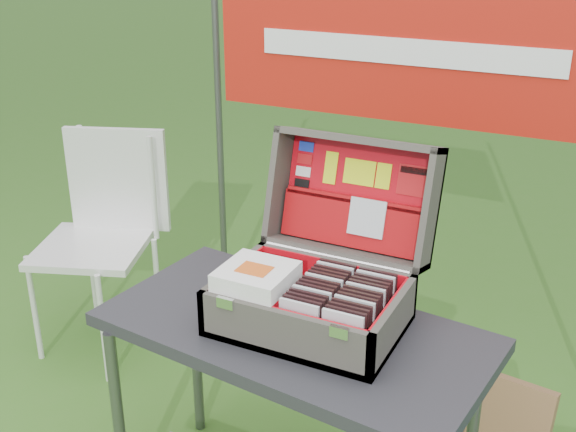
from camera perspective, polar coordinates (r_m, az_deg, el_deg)
The scene contains 88 objects.
table at distance 2.29m, azimuth 0.45°, elevation -16.11°, with size 1.11×0.56×0.69m, color #26262A, non-canonical shape.
table_top at distance 2.10m, azimuth 0.47°, elevation -9.14°, with size 1.11×0.56×0.04m, color #26262A.
table_leg_fl at distance 2.38m, azimuth -13.22°, elevation -15.71°, with size 0.04×0.04×0.65m, color #59595B.
table_leg_bl at distance 2.65m, azimuth -7.27°, elevation -10.70°, with size 0.04×0.04×0.65m, color #59595B.
suitcase at distance 2.02m, azimuth 2.50°, elevation -2.20°, with size 0.51×0.53×0.47m, color #49453C, non-canonical shape.
suitcase_base_bottom at distance 2.08m, azimuth 1.71°, elevation -8.46°, with size 0.51×0.37×0.02m, color #49453C.
suitcase_base_wall_front at distance 1.92m, azimuth -0.47°, elevation -9.37°, with size 0.51×0.02×0.14m, color #49453C.
suitcase_base_wall_back at distance 2.19m, azimuth 3.63°, elevation -5.04°, with size 0.51×0.02×0.14m, color #49453C.
suitcase_base_wall_left at distance 2.15m, azimuth -4.27°, elevation -5.60°, with size 0.02×0.37×0.14m, color #49453C.
suitcase_base_wall_right at distance 1.98m, azimuth 8.30°, elevation -8.57°, with size 0.02×0.37×0.14m, color #49453C.
suitcase_liner_floor at distance 2.07m, azimuth 1.71°, elevation -8.15°, with size 0.47×0.33×0.01m, color red.
suitcase_latch_left at distance 1.95m, azimuth -4.97°, elevation -6.87°, with size 0.05×0.01×0.03m, color silver.
suitcase_latch_right at distance 1.82m, azimuth 4.07°, elevation -9.15°, with size 0.05×0.01×0.03m, color silver.
suitcase_hinge at distance 2.17m, azimuth 3.78°, elevation -3.32°, with size 0.02×0.02×0.46m, color silver.
suitcase_lid_back at distance 2.26m, azimuth 5.57°, elevation 1.64°, with size 0.51×0.37×0.02m, color #49453C.
suitcase_lid_rim_far at distance 2.19m, azimuth 5.67°, elevation 6.02°, with size 0.51×0.02×0.14m, color #49453C.
suitcase_lid_rim_near at distance 2.23m, azimuth 4.46°, elevation -2.83°, with size 0.51×0.02×0.14m, color #49453C.
suitcase_lid_rim_left at distance 2.30m, azimuth -0.66°, elevation 2.55°, with size 0.02×0.37×0.14m, color #49453C.
suitcase_lid_rim_right at distance 2.13m, azimuth 11.21°, elevation 0.47°, with size 0.02×0.37×0.14m, color #49453C.
suitcase_lid_liner at distance 2.25m, azimuth 5.46°, elevation 1.62°, with size 0.47×0.32×0.01m, color red.
suitcase_liner_wall_front at distance 1.92m, azimuth -0.29°, elevation -8.93°, with size 0.47×0.01×0.12m, color red.
suitcase_liner_wall_back at distance 2.17m, azimuth 3.50°, elevation -4.94°, with size 0.47×0.01×0.12m, color red.
suitcase_liner_wall_left at distance 2.14m, azimuth -3.97°, elevation -5.44°, with size 0.01×0.33×0.12m, color red.
suitcase_liner_wall_right at distance 1.97m, azimuth 7.95°, elevation -8.24°, with size 0.01×0.33×0.12m, color red.
suitcase_lid_pocket at distance 2.24m, azimuth 5.00°, elevation -0.54°, with size 0.45×0.15×0.03m, color #A40B0F.
suitcase_pocket_edge at distance 2.22m, azimuth 5.20°, elevation 1.29°, with size 0.44×0.02×0.02m, color #A40B0F.
suitcase_pocket_cd at distance 2.20m, azimuth 6.26°, elevation -0.13°, with size 0.11×0.11×0.01m, color silver.
lid_sticker_cc_a at distance 2.30m, azimuth 1.47°, elevation 5.51°, with size 0.05×0.03×0.00m, color #1933B2.
lid_sticker_cc_b at distance 2.30m, azimuth 1.34°, elevation 4.52°, with size 0.05×0.03×0.00m, color red.
lid_sticker_cc_c at distance 2.30m, azimuth 1.22°, elevation 3.54°, with size 0.05×0.03×0.00m, color white.
lid_sticker_cc_d at distance 2.31m, azimuth 1.09°, elevation 2.56°, with size 0.05×0.03×0.00m, color black.
lid_card_neon_tall at distance 2.27m, azimuth 3.39°, elevation 3.82°, with size 0.04×0.10×0.00m, color #D4E916.
lid_card_neon_main at distance 2.23m, azimuth 5.66°, elevation 3.45°, with size 0.10×0.08×0.00m, color #D4E916.
lid_card_neon_small at distance 2.21m, azimuth 7.55°, elevation 3.15°, with size 0.05×0.08×0.00m, color #D4E916.
lid_sticker_band at distance 2.18m, azimuth 9.81°, elevation 2.77°, with size 0.09×0.09×0.00m, color red.
lid_sticker_band_bar at distance 2.18m, azimuth 9.93°, elevation 3.55°, with size 0.08×0.02×0.00m, color black.
cd_left_0 at distance 1.92m, azimuth 0.87°, elevation -8.52°, with size 0.11×0.01×0.13m, color silver.
cd_left_1 at distance 1.94m, azimuth 1.13°, elevation -8.25°, with size 0.11×0.01×0.13m, color black.
cd_left_2 at distance 1.95m, azimuth 1.39°, elevation -7.97°, with size 0.11×0.01×0.13m, color black.
cd_left_3 at distance 1.97m, azimuth 1.64°, elevation -7.70°, with size 0.11×0.01×0.13m, color black.
cd_left_4 at distance 1.98m, azimuth 1.88°, elevation -7.44°, with size 0.11×0.01×0.13m, color silver.
cd_left_5 at distance 2.00m, azimuth 2.13°, elevation -7.18°, with size 0.11×0.01×0.13m, color black.
cd_left_6 at distance 2.01m, azimuth 2.36°, elevation -6.92°, with size 0.11×0.01×0.13m, color black.
cd_left_7 at distance 2.03m, azimuth 2.60°, elevation -6.67°, with size 0.11×0.01×0.13m, color black.
cd_left_8 at distance 2.05m, azimuth 2.83°, elevation -6.42°, with size 0.11×0.01×0.13m, color silver.
cd_left_9 at distance 2.06m, azimuth 3.06°, elevation -6.17°, with size 0.11×0.01×0.13m, color black.
cd_left_10 at distance 2.08m, azimuth 3.28°, elevation -5.93°, with size 0.11×0.01×0.13m, color black.
cd_left_11 at distance 2.10m, azimuth 3.50°, elevation -5.69°, with size 0.11×0.01×0.13m, color black.
cd_left_12 at distance 2.11m, azimuth 3.71°, elevation -5.46°, with size 0.11×0.01×0.13m, color silver.
cd_left_13 at distance 2.13m, azimuth 3.93°, elevation -5.23°, with size 0.11×0.01×0.13m, color black.
cd_right_0 at distance 1.88m, azimuth 4.32°, elevation -9.37°, with size 0.11×0.01×0.13m, color silver.
cd_right_1 at distance 1.89m, azimuth 4.55°, elevation -9.08°, with size 0.11×0.01×0.13m, color black.
cd_right_2 at distance 1.91m, azimuth 4.78°, elevation -8.79°, with size 0.11×0.01×0.13m, color black.
cd_right_3 at distance 1.93m, azimuth 5.01°, elevation -8.51°, with size 0.11×0.01×0.13m, color black.
cd_right_4 at distance 1.94m, azimuth 5.23°, elevation -8.23°, with size 0.11×0.01×0.13m, color silver.
cd_right_5 at distance 1.96m, azimuth 5.45°, elevation -7.95°, with size 0.11×0.01×0.13m, color black.
cd_right_6 at distance 1.97m, azimuth 5.67°, elevation -7.68°, with size 0.11×0.01×0.13m, color black.
cd_right_7 at distance 1.99m, azimuth 5.88°, elevation -7.42°, with size 0.11×0.01×0.13m, color black.
cd_right_8 at distance 2.01m, azimuth 6.08°, elevation -7.15°, with size 0.11×0.01×0.13m, color silver.
cd_right_9 at distance 2.02m, azimuth 6.29°, elevation -6.90°, with size 0.11×0.01×0.13m, color black.
cd_right_10 at distance 2.04m, azimuth 6.49°, elevation -6.64°, with size 0.11×0.01×0.13m, color black.
cd_right_11 at distance 2.06m, azimuth 6.68°, elevation -6.39°, with size 0.11×0.01×0.13m, color black.
cd_right_12 at distance 2.07m, azimuth 6.88°, elevation -6.15°, with size 0.11×0.01×0.13m, color silver.
cd_right_13 at distance 2.09m, azimuth 7.06°, elevation -5.91°, with size 0.11×0.01×0.13m, color black.
songbook_0 at distance 2.01m, azimuth -2.51°, elevation -5.34°, with size 0.19×0.19×0.01m, color white.
songbook_1 at distance 2.01m, azimuth -2.52°, elevation -5.21°, with size 0.19×0.19×0.01m, color white.
songbook_2 at distance 2.01m, azimuth -2.52°, elevation -5.09°, with size 0.19×0.19×0.01m, color white.
songbook_3 at distance 2.01m, azimuth -2.52°, elevation -4.96°, with size 0.19×0.19×0.01m, color white.
songbook_4 at distance 2.01m, azimuth -2.52°, elevation -4.83°, with size 0.19×0.19×0.01m, color white.
songbook_5 at distance 2.00m, azimuth -2.53°, elevation -4.71°, with size 0.19×0.19×0.01m, color white.
songbook_6 at distance 2.00m, azimuth -2.53°, elevation -4.58°, with size 0.19×0.19×0.01m, color white.
songbook_7 at distance 2.00m, azimuth -2.53°, elevation -4.45°, with size 0.19×0.19×0.01m, color white.
songbook_8 at distance 2.00m, azimuth -2.53°, elevation -4.32°, with size 0.19×0.19×0.01m, color white.
songbook_9 at distance 1.99m, azimuth -2.54°, elevation -4.20°, with size 0.19×0.19×0.01m, color white.
songbook_graphic at distance 1.98m, azimuth -2.68°, elevation -4.21°, with size 0.09×0.07×0.00m, color #D85919.
chair at distance 3.14m, azimuth -15.24°, elevation -2.63°, with size 0.43×0.48×0.95m, color silver, non-canonical shape.
chair_seat at distance 3.14m, azimuth -15.26°, elevation -2.45°, with size 0.43×0.43×0.03m, color silver.
chair_backrest at distance 3.19m, azimuth -13.30°, elevation 2.82°, with size 0.43×0.03×0.46m, color silver.
chair_leg_fl at distance 3.25m, azimuth -19.42°, elevation -6.92°, with size 0.02×0.02×0.49m, color silver.
chair_leg_fr at distance 3.02m, azimuth -14.39°, elevation -8.66°, with size 0.02×0.02×0.49m, color silver.
chair_leg_bl at distance 3.48m, azimuth -15.19°, elevation -4.35°, with size 0.02×0.02×0.49m, color silver.
chair_leg_br at distance 3.27m, azimuth -10.25°, elevation -5.75°, with size 0.02×0.02×0.49m, color silver.
chair_upright_left at distance 3.31m, azimuth -15.77°, elevation 3.10°, with size 0.02×0.02×0.46m, color silver.
chair_upright_right at distance 3.09m, azimuth -10.62°, elevation 2.15°, with size 0.02×0.02×0.46m, color silver.
cardboard_box at distance 2.65m, azimuth 16.31°, elevation -15.66°, with size 0.33×0.05×0.35m, color olive.
banner_post_left at distance 3.31m, azimuth -5.42°, elevation 6.30°, with size 0.03×0.03×1.70m, color #59595B.
banner at distance 2.85m, azimuth 9.22°, elevation 12.74°, with size 1.60×0.01×0.55m, color #A8180E.
banner_text at distance 2.84m, azimuth 9.15°, elevation 12.70°, with size 1.20×0.00×0.10m, color white.
Camera 1 is at (0.83, -1.60, 1.78)m, focal length 45.00 mm.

